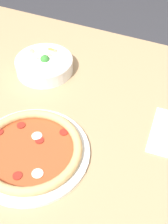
# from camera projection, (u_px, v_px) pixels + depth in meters

# --- Properties ---
(ground_plane) EXTENTS (8.00, 8.00, 0.00)m
(ground_plane) POSITION_uv_depth(u_px,v_px,m) (74.00, 211.00, 1.56)
(ground_plane) COLOR #333338
(dining_table) EXTENTS (1.33, 0.96, 0.74)m
(dining_table) POSITION_uv_depth(u_px,v_px,m) (69.00, 125.00, 1.10)
(dining_table) COLOR tan
(dining_table) RESTS_ON ground_plane
(pizza) EXTENTS (0.34, 0.34, 0.04)m
(pizza) POSITION_uv_depth(u_px,v_px,m) (30.00, 150.00, 0.88)
(pizza) COLOR white
(pizza) RESTS_ON dining_table
(bowl) EXTENTS (0.21, 0.21, 0.07)m
(bowl) POSITION_uv_depth(u_px,v_px,m) (44.00, 64.00, 1.14)
(bowl) COLOR white
(bowl) RESTS_ON dining_table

